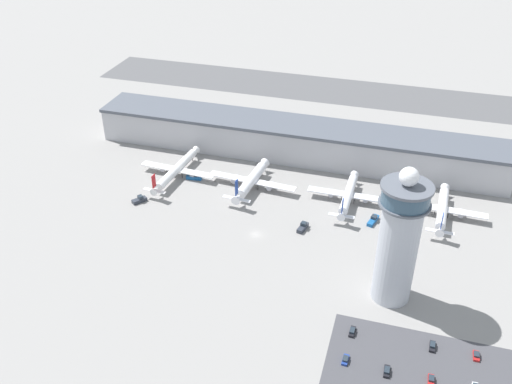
{
  "coord_description": "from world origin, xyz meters",
  "views": [
    {
      "loc": [
        54.11,
        -180.27,
        138.44
      ],
      "look_at": [
        -3.44,
        12.12,
        12.7
      ],
      "focal_mm": 40.0,
      "sensor_mm": 36.0,
      "label": 1
    }
  ],
  "objects_px": {
    "control_tower": "(399,240)",
    "car_grey_coupe": "(432,346)",
    "airplane_gate_delta": "(442,209)",
    "car_red_hatchback": "(352,331)",
    "car_maroon_suv": "(476,356)",
    "car_navy_sedan": "(387,371)",
    "car_black_suv": "(345,360)",
    "car_green_van": "(431,380)",
    "airplane_gate_bravo": "(251,181)",
    "service_truck_fuel": "(194,177)",
    "service_truck_water": "(303,227)",
    "airplane_gate_alpha": "(176,170)",
    "airplane_gate_charlie": "(348,195)",
    "service_truck_catering": "(140,200)",
    "service_truck_baggage": "(373,220)"
  },
  "relations": [
    {
      "from": "car_green_van",
      "to": "car_red_hatchback",
      "type": "xyz_separation_m",
      "value": [
        -25.5,
        12.87,
        -0.01
      ]
    },
    {
      "from": "airplane_gate_delta",
      "to": "car_black_suv",
      "type": "height_order",
      "value": "airplane_gate_delta"
    },
    {
      "from": "airplane_gate_delta",
      "to": "service_truck_fuel",
      "type": "height_order",
      "value": "airplane_gate_delta"
    },
    {
      "from": "airplane_gate_bravo",
      "to": "car_grey_coupe",
      "type": "xyz_separation_m",
      "value": [
        83.61,
        -76.0,
        -3.51
      ]
    },
    {
      "from": "service_truck_baggage",
      "to": "car_grey_coupe",
      "type": "xyz_separation_m",
      "value": [
        26.42,
        -64.85,
        -0.32
      ]
    },
    {
      "from": "car_navy_sedan",
      "to": "car_green_van",
      "type": "distance_m",
      "value": 13.02
    },
    {
      "from": "control_tower",
      "to": "car_grey_coupe",
      "type": "bearing_deg",
      "value": -53.5
    },
    {
      "from": "service_truck_fuel",
      "to": "car_navy_sedan",
      "type": "height_order",
      "value": "service_truck_fuel"
    },
    {
      "from": "service_truck_water",
      "to": "car_black_suv",
      "type": "relative_size",
      "value": 1.7
    },
    {
      "from": "control_tower",
      "to": "airplane_gate_delta",
      "type": "bearing_deg",
      "value": 73.84
    },
    {
      "from": "control_tower",
      "to": "service_truck_baggage",
      "type": "relative_size",
      "value": 5.91
    },
    {
      "from": "car_red_hatchback",
      "to": "airplane_gate_charlie",
      "type": "bearing_deg",
      "value": 99.98
    },
    {
      "from": "control_tower",
      "to": "car_black_suv",
      "type": "relative_size",
      "value": 11.87
    },
    {
      "from": "airplane_gate_charlie",
      "to": "car_red_hatchback",
      "type": "height_order",
      "value": "airplane_gate_charlie"
    },
    {
      "from": "airplane_gate_alpha",
      "to": "service_truck_fuel",
      "type": "relative_size",
      "value": 5.83
    },
    {
      "from": "car_navy_sedan",
      "to": "car_black_suv",
      "type": "relative_size",
      "value": 1.07
    },
    {
      "from": "car_navy_sedan",
      "to": "car_maroon_suv",
      "type": "height_order",
      "value": "car_navy_sedan"
    },
    {
      "from": "airplane_gate_alpha",
      "to": "airplane_gate_charlie",
      "type": "bearing_deg",
      "value": 0.68
    },
    {
      "from": "service_truck_catering",
      "to": "airplane_gate_delta",
      "type": "bearing_deg",
      "value": 11.58
    },
    {
      "from": "airplane_gate_charlie",
      "to": "airplane_gate_alpha",
      "type": "bearing_deg",
      "value": -179.32
    },
    {
      "from": "control_tower",
      "to": "airplane_gate_charlie",
      "type": "xyz_separation_m",
      "value": [
        -23.72,
        56.03,
        -20.57
      ]
    },
    {
      "from": "car_red_hatchback",
      "to": "car_black_suv",
      "type": "height_order",
      "value": "car_red_hatchback"
    },
    {
      "from": "service_truck_baggage",
      "to": "car_red_hatchback",
      "type": "distance_m",
      "value": 65.83
    },
    {
      "from": "service_truck_fuel",
      "to": "car_navy_sedan",
      "type": "relative_size",
      "value": 1.61
    },
    {
      "from": "service_truck_water",
      "to": "car_maroon_suv",
      "type": "distance_m",
      "value": 84.32
    },
    {
      "from": "service_truck_catering",
      "to": "service_truck_baggage",
      "type": "height_order",
      "value": "service_truck_catering"
    },
    {
      "from": "airplane_gate_alpha",
      "to": "service_truck_catering",
      "type": "bearing_deg",
      "value": -106.03
    },
    {
      "from": "car_black_suv",
      "to": "car_red_hatchback",
      "type": "bearing_deg",
      "value": 88.72
    },
    {
      "from": "airplane_gate_bravo",
      "to": "car_grey_coupe",
      "type": "height_order",
      "value": "airplane_gate_bravo"
    },
    {
      "from": "airplane_gate_charlie",
      "to": "service_truck_water",
      "type": "height_order",
      "value": "airplane_gate_charlie"
    },
    {
      "from": "car_green_van",
      "to": "car_red_hatchback",
      "type": "bearing_deg",
      "value": 153.23
    },
    {
      "from": "service_truck_fuel",
      "to": "car_green_van",
      "type": "bearing_deg",
      "value": -38.8
    },
    {
      "from": "car_green_van",
      "to": "car_black_suv",
      "type": "xyz_separation_m",
      "value": [
        -25.78,
        0.44,
        -0.06
      ]
    },
    {
      "from": "service_truck_fuel",
      "to": "car_black_suv",
      "type": "xyz_separation_m",
      "value": [
        86.4,
        -89.74,
        -0.55
      ]
    },
    {
      "from": "airplane_gate_alpha",
      "to": "airplane_gate_delta",
      "type": "height_order",
      "value": "airplane_gate_delta"
    },
    {
      "from": "car_red_hatchback",
      "to": "car_maroon_suv",
      "type": "height_order",
      "value": "car_red_hatchback"
    },
    {
      "from": "airplane_gate_bravo",
      "to": "car_maroon_suv",
      "type": "bearing_deg",
      "value": -38.12
    },
    {
      "from": "car_maroon_suv",
      "to": "car_black_suv",
      "type": "distance_m",
      "value": 41.21
    },
    {
      "from": "airplane_gate_delta",
      "to": "car_grey_coupe",
      "type": "bearing_deg",
      "value": -90.75
    },
    {
      "from": "airplane_gate_alpha",
      "to": "service_truck_catering",
      "type": "relative_size",
      "value": 6.46
    },
    {
      "from": "service_truck_fuel",
      "to": "service_truck_water",
      "type": "bearing_deg",
      "value": -23.37
    },
    {
      "from": "airplane_gate_charlie",
      "to": "car_black_suv",
      "type": "distance_m",
      "value": 91.22
    },
    {
      "from": "service_truck_catering",
      "to": "car_navy_sedan",
      "type": "xyz_separation_m",
      "value": [
        115.04,
        -65.02,
        -0.43
      ]
    },
    {
      "from": "airplane_gate_charlie",
      "to": "airplane_gate_bravo",
      "type": "bearing_deg",
      "value": -179.02
    },
    {
      "from": "service_truck_water",
      "to": "car_grey_coupe",
      "type": "height_order",
      "value": "service_truck_water"
    },
    {
      "from": "airplane_gate_alpha",
      "to": "car_navy_sedan",
      "type": "relative_size",
      "value": 9.36
    },
    {
      "from": "service_truck_baggage",
      "to": "service_truck_water",
      "type": "bearing_deg",
      "value": -153.28
    },
    {
      "from": "airplane_gate_bravo",
      "to": "airplane_gate_delta",
      "type": "bearing_deg",
      "value": 0.8
    },
    {
      "from": "airplane_gate_bravo",
      "to": "car_black_suv",
      "type": "xyz_separation_m",
      "value": [
        57.94,
        -89.4,
        -3.57
      ]
    },
    {
      "from": "service_truck_catering",
      "to": "service_truck_baggage",
      "type": "distance_m",
      "value": 102.5
    }
  ]
}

